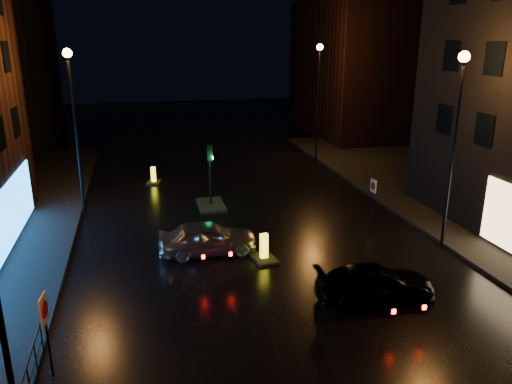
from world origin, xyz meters
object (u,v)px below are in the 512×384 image
(traffic_signal, at_px, (211,197))
(bollard_far, at_px, (154,179))
(silver_hatchback, at_px, (208,238))
(road_sign_left, at_px, (45,317))
(bollard_near, at_px, (264,254))
(road_sign_right, at_px, (373,189))
(dark_sedan, at_px, (375,283))

(traffic_signal, relative_size, bollard_far, 2.53)
(bollard_far, bearing_deg, silver_hatchback, -65.56)
(road_sign_left, bearing_deg, silver_hatchback, 59.42)
(bollard_near, relative_size, road_sign_right, 0.70)
(dark_sedan, height_order, road_sign_left, road_sign_left)
(dark_sedan, distance_m, bollard_near, 5.05)
(road_sign_left, bearing_deg, traffic_signal, 70.70)
(road_sign_left, bearing_deg, bollard_near, 44.45)
(bollard_near, distance_m, road_sign_left, 9.63)
(dark_sedan, relative_size, road_sign_right, 2.07)
(road_sign_left, distance_m, road_sign_right, 16.91)
(traffic_signal, height_order, road_sign_right, traffic_signal)
(dark_sedan, xyz_separation_m, road_sign_left, (-10.52, -1.80, 1.23))
(silver_hatchback, relative_size, road_sign_left, 1.69)
(dark_sedan, bearing_deg, traffic_signal, 23.17)
(dark_sedan, distance_m, bollard_far, 18.01)
(silver_hatchback, height_order, bollard_near, silver_hatchback)
(bollard_far, relative_size, road_sign_left, 0.55)
(road_sign_left, bearing_deg, dark_sedan, 16.30)
(dark_sedan, bearing_deg, road_sign_right, -22.07)
(silver_hatchback, relative_size, bollard_near, 2.89)
(bollard_far, distance_m, road_sign_left, 18.80)
(traffic_signal, xyz_separation_m, silver_hatchback, (-1.05, -6.12, 0.21))
(traffic_signal, relative_size, dark_sedan, 0.81)
(bollard_far, height_order, road_sign_left, road_sign_left)
(bollard_far, bearing_deg, road_sign_right, -25.15)
(silver_hatchback, xyz_separation_m, road_sign_right, (8.75, 2.32, 0.83))
(silver_hatchback, xyz_separation_m, bollard_near, (2.17, -1.20, -0.46))
(traffic_signal, bearing_deg, bollard_near, -81.37)
(bollard_far, xyz_separation_m, road_sign_left, (-3.53, -18.40, 1.62))
(bollard_far, bearing_deg, traffic_signal, -45.99)
(road_sign_left, xyz_separation_m, road_sign_right, (14.08, 9.36, -0.31))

